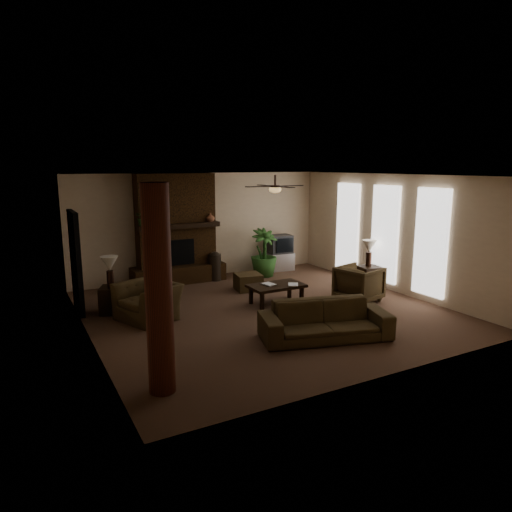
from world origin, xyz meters
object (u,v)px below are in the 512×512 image
lamp_right (369,248)px  floor_vase (215,264)px  floor_plant (264,263)px  lamp_left (110,266)px  log_column (159,291)px  sofa (325,314)px  armchair_right (359,282)px  side_table_left (113,300)px  coffee_table (276,287)px  side_table_right (369,277)px  armchair_left (148,295)px  ottoman (248,282)px  tv_stand (278,261)px

lamp_right → floor_vase: bearing=140.3°
floor_plant → lamp_left: lamp_left is taller
log_column → lamp_left: 3.76m
lamp_left → log_column: bearing=-91.4°
sofa → armchair_right: bearing=52.3°
armchair_right → side_table_left: size_ratio=1.60×
coffee_table → floor_plant: floor_plant is taller
floor_vase → side_table_right: (3.04, -2.55, -0.16)m
floor_plant → side_table_left: size_ratio=2.38×
log_column → coffee_table: log_column is taller
armchair_right → floor_plant: bearing=-1.5°
side_table_left → floor_plant: bearing=17.1°
armchair_left → floor_vase: (2.41, 2.28, -0.05)m
floor_plant → side_table_left: (-4.30, -1.32, -0.09)m
floor_plant → armchair_right: bearing=-77.1°
coffee_table → ottoman: size_ratio=2.00×
log_column → floor_plant: bearing=49.0°
floor_vase → side_table_left: (-2.93, -1.53, -0.16)m
ottoman → floor_vase: bearing=104.4°
sofa → lamp_left: lamp_left is taller
armchair_left → coffee_table: 2.79m
sofa → armchair_left: (-2.45, 2.50, 0.04)m
log_column → lamp_right: size_ratio=4.31×
lamp_left → sofa: bearing=-46.9°
coffee_table → floor_vase: (-0.35, 2.58, 0.06)m
tv_stand → lamp_left: lamp_left is taller
side_table_left → coffee_table: bearing=-17.7°
coffee_table → log_column: bearing=-141.4°
lamp_right → ottoman: bearing=155.5°
armchair_right → coffee_table: 1.87m
lamp_left → lamp_right: same height
armchair_left → tv_stand: size_ratio=1.31×
sofa → side_table_right: sofa is taller
floor_plant → lamp_right: 2.92m
armchair_left → floor_plant: (3.78, 2.07, -0.12)m
sofa → tv_stand: 5.43m
armchair_right → lamp_right: 1.36m
ottoman → floor_plant: bearing=45.9°
armchair_left → ottoman: 2.93m
armchair_right → side_table_left: bearing=56.1°
armchair_left → tv_stand: armchair_left is taller
floor_plant → side_table_left: bearing=-162.9°
floor_plant → side_table_right: 2.88m
armchair_right → floor_plant: armchair_right is taller
log_column → lamp_left: size_ratio=4.31×
log_column → lamp_right: log_column is taller
coffee_table → side_table_right: bearing=0.7°
sofa → armchair_right: 2.52m
armchair_left → side_table_right: armchair_left is taller
ottoman → sofa: bearing=-94.8°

